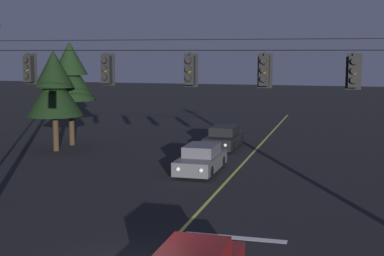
# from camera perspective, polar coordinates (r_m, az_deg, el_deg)

# --- Properties ---
(lane_centre_stripe) EXTENTS (0.14, 60.00, 0.01)m
(lane_centre_stripe) POSITION_cam_1_polar(r_m,az_deg,el_deg) (25.15, 3.04, -6.07)
(lane_centre_stripe) COLOR #D1C64C
(lane_centre_stripe) RESTS_ON ground
(stop_bar_paint) EXTENTS (3.40, 0.36, 0.01)m
(stop_bar_paint) POSITION_cam_1_polar(r_m,az_deg,el_deg) (18.58, 4.43, -11.16)
(stop_bar_paint) COLOR silver
(stop_bar_paint) RESTS_ON ground
(signal_span_assembly) EXTENTS (17.57, 0.32, 7.49)m
(signal_span_assembly) POSITION_cam_1_polar(r_m,az_deg,el_deg) (18.72, -0.81, 1.25)
(signal_span_assembly) COLOR #2D2116
(signal_span_assembly) RESTS_ON ground
(traffic_light_leftmost) EXTENTS (0.48, 0.41, 1.22)m
(traffic_light_leftmost) POSITION_cam_1_polar(r_m,az_deg,el_deg) (20.99, -16.47, 5.86)
(traffic_light_leftmost) COLOR black
(traffic_light_left_inner) EXTENTS (0.48, 0.41, 1.22)m
(traffic_light_left_inner) POSITION_cam_1_polar(r_m,az_deg,el_deg) (19.56, -8.79, 5.97)
(traffic_light_left_inner) COLOR black
(traffic_light_centre) EXTENTS (0.48, 0.41, 1.22)m
(traffic_light_centre) POSITION_cam_1_polar(r_m,az_deg,el_deg) (18.53, -0.23, 5.97)
(traffic_light_centre) COLOR black
(traffic_light_right_inner) EXTENTS (0.48, 0.41, 1.22)m
(traffic_light_right_inner) POSITION_cam_1_polar(r_m,az_deg,el_deg) (18.02, 7.44, 5.85)
(traffic_light_right_inner) COLOR black
(traffic_light_rightmost) EXTENTS (0.48, 0.41, 1.22)m
(traffic_light_rightmost) POSITION_cam_1_polar(r_m,az_deg,el_deg) (17.85, 16.29, 5.58)
(traffic_light_rightmost) COLOR black
(car_oncoming_lead) EXTENTS (1.80, 4.42, 1.39)m
(car_oncoming_lead) POSITION_cam_1_polar(r_m,az_deg,el_deg) (28.07, 0.94, -3.25)
(car_oncoming_lead) COLOR #4C4C51
(car_oncoming_lead) RESTS_ON ground
(car_oncoming_trailing) EXTENTS (1.80, 4.42, 1.39)m
(car_oncoming_trailing) POSITION_cam_1_polar(r_m,az_deg,el_deg) (35.09, 3.28, -1.03)
(car_oncoming_trailing) COLOR black
(car_oncoming_trailing) RESTS_ON ground
(tree_verge_near) EXTENTS (3.46, 3.46, 6.16)m
(tree_verge_near) POSITION_cam_1_polar(r_m,az_deg,el_deg) (34.72, -13.97, 4.16)
(tree_verge_near) COLOR #332316
(tree_verge_near) RESTS_ON ground
(tree_verge_far) EXTENTS (3.27, 3.27, 6.70)m
(tree_verge_far) POSITION_cam_1_polar(r_m,az_deg,el_deg) (36.77, -12.41, 5.42)
(tree_verge_far) COLOR #332316
(tree_verge_far) RESTS_ON ground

